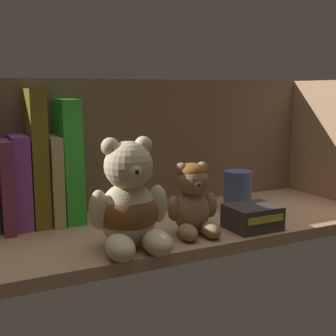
% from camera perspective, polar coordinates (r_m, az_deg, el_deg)
% --- Properties ---
extents(shelf_board, '(0.81, 0.27, 0.02)m').
position_cam_1_polar(shelf_board, '(0.81, -0.37, -7.78)').
color(shelf_board, '#A87F5B').
rests_on(shelf_board, ground).
extents(shelf_back_panel, '(0.83, 0.01, 0.28)m').
position_cam_1_polar(shelf_back_panel, '(0.91, -4.32, 2.40)').
color(shelf_back_panel, brown).
rests_on(shelf_back_panel, ground).
extents(book_4, '(0.02, 0.14, 0.15)m').
position_cam_1_polar(book_4, '(0.83, -20.13, -1.80)').
color(book_4, '#6E324F').
rests_on(book_4, shelf_board).
extents(book_5, '(0.03, 0.11, 0.16)m').
position_cam_1_polar(book_5, '(0.83, -18.36, -1.47)').
color(book_5, purple).
rests_on(book_5, shelf_board).
extents(book_6, '(0.03, 0.11, 0.24)m').
position_cam_1_polar(book_6, '(0.83, -16.44, 1.35)').
color(book_6, brown).
rests_on(book_6, shelf_board).
extents(book_7, '(0.02, 0.12, 0.16)m').
position_cam_1_polar(book_7, '(0.84, -14.54, -1.28)').
color(book_7, tan).
rests_on(book_7, shelf_board).
extents(book_8, '(0.04, 0.12, 0.22)m').
position_cam_1_polar(book_8, '(0.84, -12.69, 1.01)').
color(book_8, green).
rests_on(book_8, shelf_board).
extents(teddy_bear_larger, '(0.12, 0.13, 0.17)m').
position_cam_1_polar(teddy_bear_larger, '(0.68, -4.92, -4.73)').
color(teddy_bear_larger, beige).
rests_on(teddy_bear_larger, shelf_board).
extents(teddy_bear_smaller, '(0.09, 0.09, 0.12)m').
position_cam_1_polar(teddy_bear_smaller, '(0.74, 3.17, -4.11)').
color(teddy_bear_smaller, '#93704C').
rests_on(teddy_bear_smaller, shelf_board).
extents(pillar_candle, '(0.06, 0.06, 0.08)m').
position_cam_1_polar(pillar_candle, '(0.92, 8.78, -2.71)').
color(pillar_candle, '#4C5B99').
rests_on(pillar_candle, shelf_board).
extents(small_product_box, '(0.08, 0.07, 0.04)m').
position_cam_1_polar(small_product_box, '(0.79, 10.62, -6.12)').
color(small_product_box, '#38332D').
rests_on(small_product_box, shelf_board).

